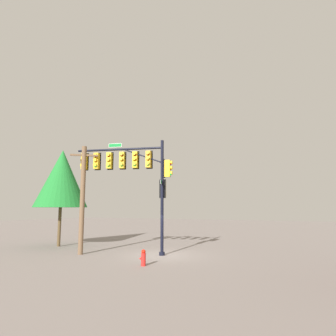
# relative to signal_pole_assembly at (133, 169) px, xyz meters

# --- Properties ---
(ground_plane) EXTENTS (120.00, 120.00, 0.00)m
(ground_plane) POSITION_rel_signal_pole_assembly_xyz_m (-1.95, -0.55, -5.53)
(ground_plane) COLOR gray
(signal_pole_assembly) EXTENTS (6.47, 2.57, 7.40)m
(signal_pole_assembly) POSITION_rel_signal_pole_assembly_xyz_m (0.00, 0.00, 0.00)
(signal_pole_assembly) COLOR black
(signal_pole_assembly) RESTS_ON ground_plane
(utility_pole) EXTENTS (1.47, 1.23, 7.07)m
(utility_pole) POSITION_rel_signal_pole_assembly_xyz_m (2.88, 1.54, -1.89)
(utility_pole) COLOR brown
(utility_pole) RESTS_ON ground_plane
(fire_hydrant) EXTENTS (0.33, 0.24, 0.83)m
(fire_hydrant) POSITION_rel_signal_pole_assembly_xyz_m (-2.78, 2.97, -5.12)
(fire_hydrant) COLOR red
(fire_hydrant) RESTS_ON ground_plane
(tree_near) EXTENTS (4.16, 4.16, 7.64)m
(tree_near) POSITION_rel_signal_pole_assembly_xyz_m (7.38, -0.81, -0.21)
(tree_near) COLOR brown
(tree_near) RESTS_ON ground_plane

